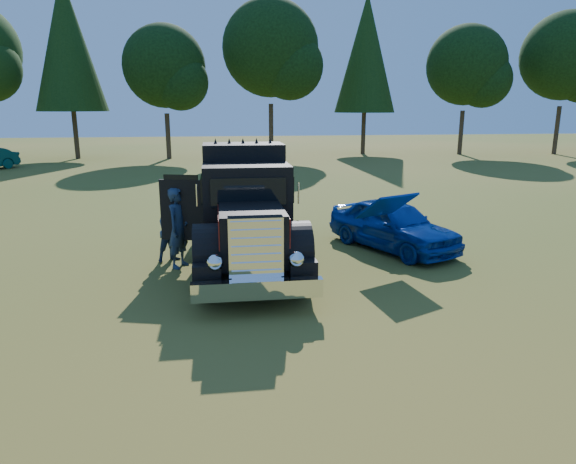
# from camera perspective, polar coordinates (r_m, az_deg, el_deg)

# --- Properties ---
(ground) EXTENTS (120.00, 120.00, 0.00)m
(ground) POSITION_cam_1_polar(r_m,az_deg,el_deg) (11.94, -5.61, -5.48)
(ground) COLOR #395519
(ground) RESTS_ON ground
(treeline) EXTENTS (67.22, 24.04, 13.84)m
(treeline) POSITION_cam_1_polar(r_m,az_deg,el_deg) (38.74, -9.38, 19.18)
(treeline) COLOR #2D2116
(treeline) RESTS_ON ground
(diamond_t_truck) EXTENTS (3.35, 7.16, 3.00)m
(diamond_t_truck) POSITION_cam_1_polar(r_m,az_deg,el_deg) (12.79, -4.69, 1.79)
(diamond_t_truck) COLOR black
(diamond_t_truck) RESTS_ON ground
(hotrod_coupe) EXTENTS (3.27, 4.44, 1.89)m
(hotrod_coupe) POSITION_cam_1_polar(r_m,az_deg,el_deg) (14.66, 11.57, 0.80)
(hotrod_coupe) COLOR #0829BB
(hotrod_coupe) RESTS_ON ground
(spectator_near) EXTENTS (0.77, 0.87, 2.01)m
(spectator_near) POSITION_cam_1_polar(r_m,az_deg,el_deg) (12.97, -12.05, 0.45)
(spectator_near) COLOR #20224B
(spectator_near) RESTS_ON ground
(spectator_far) EXTENTS (0.96, 0.90, 1.56)m
(spectator_far) POSITION_cam_1_polar(r_m,az_deg,el_deg) (13.57, -12.89, 0.02)
(spectator_far) COLOR #1A213E
(spectator_far) RESTS_ON ground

